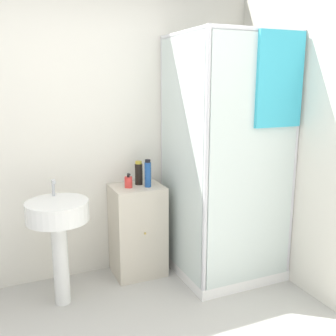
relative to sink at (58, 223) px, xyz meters
name	(u,v)px	position (x,y,z in m)	size (l,w,h in m)	color
wall_back	(70,136)	(0.20, 0.46, 0.59)	(6.40, 0.06, 2.50)	silver
shower_enclosure	(224,209)	(1.39, -0.09, -0.05)	(0.86, 0.89, 2.09)	white
vanity_cabinet	(138,230)	(0.71, 0.24, -0.25)	(0.44, 0.39, 0.81)	beige
sink	(58,223)	(0.00, 0.00, 0.00)	(0.47, 0.47, 0.96)	white
soap_dispenser	(128,182)	(0.63, 0.22, 0.20)	(0.07, 0.07, 0.12)	red
shampoo_bottle_tall_black	(139,173)	(0.74, 0.28, 0.25)	(0.07, 0.07, 0.21)	black
shampoo_bottle_blue	(148,174)	(0.79, 0.18, 0.27)	(0.06, 0.06, 0.24)	#1E4C93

